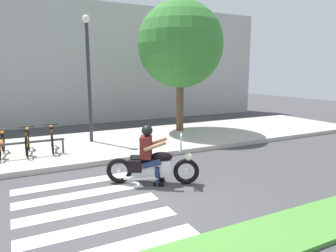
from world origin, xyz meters
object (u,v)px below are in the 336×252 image
motorcycle (153,165)px  rider (149,150)px  tree_near_rack (180,45)px  bicycle_1 (1,145)px  bike_rack (15,145)px  bicycle_3 (52,139)px  street_lamp (88,69)px  bicycle_2 (27,142)px

motorcycle → rider: size_ratio=1.40×
tree_near_rack → bicycle_1: bearing=-170.8°
bike_rack → bicycle_3: bearing=27.0°
bicycle_3 → street_lamp: (1.43, 0.71, 2.23)m
motorcycle → tree_near_rack: 6.93m
street_lamp → tree_near_rack: 4.06m
bicycle_2 → bicycle_3: size_ratio=1.03×
rider → bicycle_2: 4.56m
bicycle_3 → tree_near_rack: (5.35, 1.11, 3.23)m
bicycle_3 → tree_near_rack: 6.34m
rider → bicycle_1: rider is taller
bicycle_3 → street_lamp: bearing=26.2°
motorcycle → street_lamp: size_ratio=0.44×
rider → tree_near_rack: bearing=53.8°
bicycle_3 → street_lamp: 2.74m
bike_rack → rider: bearing=-49.2°
rider → bicycle_1: (-3.19, 3.83, -0.33)m
bicycle_2 → bike_rack: bicycle_2 is taller
rider → tree_near_rack: 6.77m
bicycle_2 → bicycle_3: (0.72, -0.00, 0.01)m
bicycle_2 → bicycle_3: 0.72m
bicycle_3 → tree_near_rack: tree_near_rack is taller
rider → street_lamp: 4.93m
rider → street_lamp: bearing=93.9°
bicycle_1 → bicycle_2: bearing=-0.1°
bicycle_2 → street_lamp: street_lamp is taller
bicycle_1 → street_lamp: size_ratio=0.35×
street_lamp → tree_near_rack: bearing=5.8°
motorcycle → rider: (-0.07, 0.04, 0.36)m
motorcycle → tree_near_rack: tree_near_rack is taller
bicycle_1 → bicycle_3: (1.45, -0.00, 0.03)m
rider → bicycle_3: (-1.74, 3.83, -0.31)m
bike_rack → street_lamp: street_lamp is taller
motorcycle → bicycle_3: motorcycle is taller
motorcycle → bicycle_3: bearing=115.0°
bicycle_3 → tree_near_rack: size_ratio=0.29×
tree_near_rack → motorcycle: bearing=-125.4°
bicycle_1 → bike_rack: bearing=-56.9°
rider → bike_rack: bearing=130.8°
bicycle_2 → street_lamp: size_ratio=0.36×
bicycle_2 → bike_rack: (-0.36, -0.55, 0.05)m
rider → bicycle_3: rider is taller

